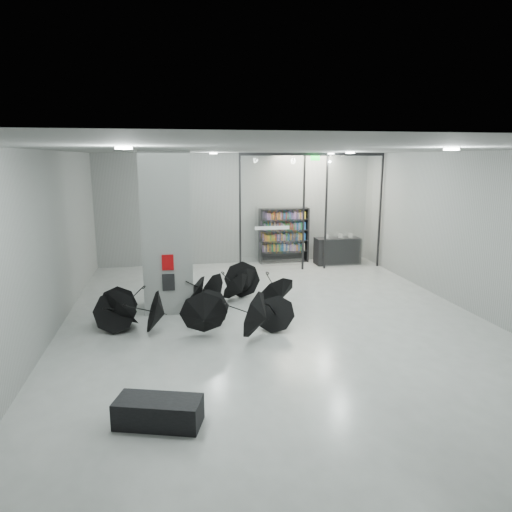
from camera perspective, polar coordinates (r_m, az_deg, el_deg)
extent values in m
plane|color=gray|center=(10.84, 3.04, -8.83)|extent=(14.00, 14.00, 0.00)
cube|color=slate|center=(10.14, 3.30, 12.83)|extent=(10.00, 14.00, 0.02)
cube|color=slate|center=(17.12, -2.38, 5.75)|extent=(10.00, 0.02, 4.00)
cube|color=slate|center=(4.16, 27.48, -15.77)|extent=(10.00, 0.02, 4.00)
cube|color=slate|center=(10.35, -24.85, 0.58)|extent=(0.02, 14.00, 4.00)
cube|color=slate|center=(12.46, 26.14, 2.22)|extent=(0.02, 14.00, 4.00)
cube|color=slate|center=(11.99, -10.85, 2.90)|extent=(1.20, 1.20, 4.00)
cube|color=#A50A07|center=(11.50, -10.73, -0.78)|extent=(0.28, 0.04, 0.38)
cube|color=black|center=(11.62, -10.64, -3.18)|extent=(0.30, 0.03, 0.42)
cube|color=#0CE533|center=(15.89, 7.24, 11.77)|extent=(0.30, 0.06, 0.15)
cube|color=silver|center=(15.83, 2.00, 5.25)|extent=(2.20, 0.02, 3.95)
cube|color=silver|center=(16.69, 11.81, 5.36)|extent=(2.00, 0.02, 3.95)
cube|color=black|center=(15.63, -1.96, 5.17)|extent=(0.06, 0.06, 4.00)
cube|color=black|center=(16.10, 5.84, 5.31)|extent=(0.06, 0.06, 4.00)
cube|color=black|center=(16.34, 8.54, 5.34)|extent=(0.06, 0.06, 4.00)
cube|color=black|center=(17.10, 14.92, 5.36)|extent=(0.06, 0.06, 4.00)
cube|color=black|center=(16.08, 7.04, 12.24)|extent=(5.00, 0.08, 0.10)
cube|color=black|center=(7.32, -11.82, -18.14)|extent=(1.35, 0.88, 0.40)
cube|color=black|center=(17.37, 9.89, 0.63)|extent=(1.62, 0.66, 0.97)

